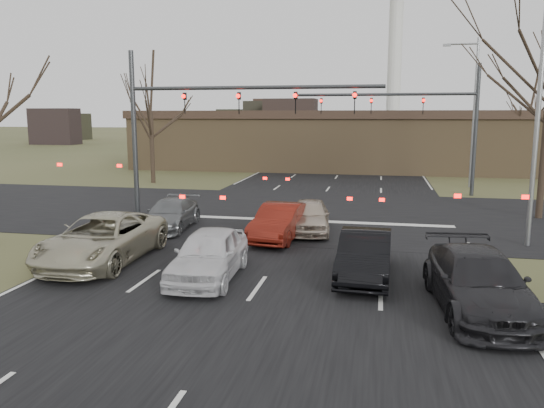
# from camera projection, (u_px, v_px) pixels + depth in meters

# --- Properties ---
(ground) EXTENTS (360.00, 360.00, 0.00)m
(ground) POSITION_uv_depth(u_px,v_px,m) (228.00, 330.00, 12.42)
(ground) COLOR #3F4524
(ground) RESTS_ON ground
(road_main) EXTENTS (14.00, 300.00, 0.02)m
(road_main) POSITION_uv_depth(u_px,v_px,m) (354.00, 152.00, 70.38)
(road_main) COLOR black
(road_main) RESTS_ON ground
(road_cross) EXTENTS (200.00, 14.00, 0.02)m
(road_cross) POSITION_uv_depth(u_px,v_px,m) (311.00, 213.00, 26.90)
(road_cross) COLOR black
(road_cross) RESTS_ON ground
(building) EXTENTS (42.40, 10.40, 5.30)m
(building) POSITION_uv_depth(u_px,v_px,m) (365.00, 140.00, 48.29)
(building) COLOR olive
(building) RESTS_ON ground
(mast_arm_near) EXTENTS (12.12, 0.24, 8.00)m
(mast_arm_near) POSITION_uv_depth(u_px,v_px,m) (197.00, 112.00, 25.15)
(mast_arm_near) COLOR #383A3D
(mast_arm_near) RESTS_ON ground
(mast_arm_far) EXTENTS (11.12, 0.24, 8.00)m
(mast_arm_far) POSITION_uv_depth(u_px,v_px,m) (428.00, 114.00, 32.58)
(mast_arm_far) COLOR #383A3D
(mast_arm_far) RESTS_ON ground
(streetlight_right_near) EXTENTS (2.34, 0.25, 10.00)m
(streetlight_right_near) POSITION_uv_depth(u_px,v_px,m) (534.00, 98.00, 19.41)
(streetlight_right_near) COLOR gray
(streetlight_right_near) RESTS_ON ground
(streetlight_right_far) EXTENTS (2.34, 0.25, 10.00)m
(streetlight_right_far) POSITION_uv_depth(u_px,v_px,m) (472.00, 105.00, 35.73)
(streetlight_right_far) COLOR gray
(streetlight_right_far) RESTS_ON ground
(tree_left_far) EXTENTS (5.70, 5.70, 9.50)m
(tree_left_far) POSITION_uv_depth(u_px,v_px,m) (150.00, 81.00, 37.90)
(tree_left_far) COLOR black
(tree_left_far) RESTS_ON ground
(tree_right_far) EXTENTS (5.40, 5.40, 9.00)m
(tree_right_far) POSITION_uv_depth(u_px,v_px,m) (531.00, 89.00, 42.11)
(tree_right_far) COLOR black
(tree_right_far) RESTS_ON ground
(car_silver_suv) EXTENTS (2.77, 5.86, 1.62)m
(car_silver_suv) POSITION_uv_depth(u_px,v_px,m) (103.00, 239.00, 17.96)
(car_silver_suv) COLOR #B0AA8E
(car_silver_suv) RESTS_ON ground
(car_white_sedan) EXTENTS (2.02, 4.59, 1.54)m
(car_white_sedan) POSITION_uv_depth(u_px,v_px,m) (209.00, 254.00, 16.16)
(car_white_sedan) COLOR silver
(car_white_sedan) RESTS_ON ground
(car_black_hatch) EXTENTS (1.63, 4.41, 1.44)m
(car_black_hatch) POSITION_uv_depth(u_px,v_px,m) (365.00, 255.00, 16.21)
(car_black_hatch) COLOR black
(car_black_hatch) RESTS_ON ground
(car_charcoal_sedan) EXTENTS (2.63, 5.45, 1.53)m
(car_charcoal_sedan) POSITION_uv_depth(u_px,v_px,m) (479.00, 282.00, 13.46)
(car_charcoal_sedan) COLOR black
(car_charcoal_sedan) RESTS_ON ground
(car_grey_ahead) EXTENTS (2.13, 4.58, 1.30)m
(car_grey_ahead) POSITION_uv_depth(u_px,v_px,m) (171.00, 214.00, 23.26)
(car_grey_ahead) COLOR slate
(car_grey_ahead) RESTS_ON ground
(car_red_ahead) EXTENTS (1.96, 4.49, 1.43)m
(car_red_ahead) POSITION_uv_depth(u_px,v_px,m) (280.00, 222.00, 21.25)
(car_red_ahead) COLOR #62160E
(car_red_ahead) RESTS_ON ground
(car_silver_ahead) EXTENTS (2.10, 4.30, 1.41)m
(car_silver_ahead) POSITION_uv_depth(u_px,v_px,m) (310.00, 216.00, 22.56)
(car_silver_ahead) COLOR #B7A894
(car_silver_ahead) RESTS_ON ground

